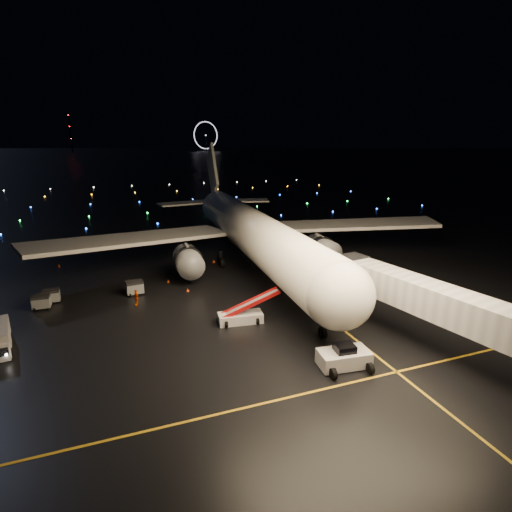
{
  "coord_description": "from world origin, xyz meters",
  "views": [
    {
      "loc": [
        -10.03,
        -34.3,
        19.36
      ],
      "look_at": [
        7.1,
        12.0,
        5.0
      ],
      "focal_mm": 28.0,
      "sensor_mm": 36.0,
      "label": 1
    }
  ],
  "objects_px": {
    "airliner": "(245,205)",
    "crew_c": "(136,297)",
    "baggage_cart_0": "(135,288)",
    "baggage_cart_1": "(51,296)",
    "baggage_cart_2": "(41,302)",
    "belt_loader": "(240,308)",
    "pushback_tug": "(344,355)"
  },
  "relations": [
    {
      "from": "airliner",
      "to": "crew_c",
      "type": "height_order",
      "value": "airliner"
    },
    {
      "from": "crew_c",
      "to": "baggage_cart_0",
      "type": "height_order",
      "value": "crew_c"
    },
    {
      "from": "baggage_cart_1",
      "to": "baggage_cart_2",
      "type": "distance_m",
      "value": 1.94
    },
    {
      "from": "crew_c",
      "to": "baggage_cart_2",
      "type": "xyz_separation_m",
      "value": [
        -10.7,
        2.81,
        -0.15
      ]
    },
    {
      "from": "crew_c",
      "to": "baggage_cart_0",
      "type": "relative_size",
      "value": 0.93
    },
    {
      "from": "pushback_tug",
      "to": "crew_c",
      "type": "distance_m",
      "value": 26.25
    },
    {
      "from": "airliner",
      "to": "baggage_cart_1",
      "type": "relative_size",
      "value": 34.33
    },
    {
      "from": "pushback_tug",
      "to": "baggage_cart_0",
      "type": "bearing_deg",
      "value": 129.66
    },
    {
      "from": "crew_c",
      "to": "baggage_cart_2",
      "type": "height_order",
      "value": "crew_c"
    },
    {
      "from": "pushback_tug",
      "to": "crew_c",
      "type": "relative_size",
      "value": 2.3
    },
    {
      "from": "baggage_cart_0",
      "to": "baggage_cart_2",
      "type": "distance_m",
      "value": 10.82
    },
    {
      "from": "baggage_cart_1",
      "to": "pushback_tug",
      "type": "bearing_deg",
      "value": -45.19
    },
    {
      "from": "belt_loader",
      "to": "baggage_cart_1",
      "type": "relative_size",
      "value": 3.69
    },
    {
      "from": "baggage_cart_0",
      "to": "baggage_cart_2",
      "type": "height_order",
      "value": "baggage_cart_0"
    },
    {
      "from": "airliner",
      "to": "crew_c",
      "type": "xyz_separation_m",
      "value": [
        -18.63,
        -13.32,
        -8.4
      ]
    },
    {
      "from": "airliner",
      "to": "crew_c",
      "type": "bearing_deg",
      "value": -141.42
    },
    {
      "from": "airliner",
      "to": "baggage_cart_2",
      "type": "height_order",
      "value": "airliner"
    },
    {
      "from": "crew_c",
      "to": "baggage_cart_2",
      "type": "bearing_deg",
      "value": -119.69
    },
    {
      "from": "airliner",
      "to": "belt_loader",
      "type": "relative_size",
      "value": 9.31
    },
    {
      "from": "baggage_cart_0",
      "to": "baggage_cart_1",
      "type": "distance_m",
      "value": 9.93
    },
    {
      "from": "baggage_cart_0",
      "to": "baggage_cart_1",
      "type": "height_order",
      "value": "baggage_cart_0"
    },
    {
      "from": "baggage_cart_1",
      "to": "baggage_cart_2",
      "type": "xyz_separation_m",
      "value": [
        -0.88,
        -1.73,
        0.01
      ]
    },
    {
      "from": "baggage_cart_0",
      "to": "baggage_cart_2",
      "type": "xyz_separation_m",
      "value": [
        -10.78,
        -0.93,
        -0.07
      ]
    },
    {
      "from": "airliner",
      "to": "baggage_cart_2",
      "type": "distance_m",
      "value": 32.31
    },
    {
      "from": "pushback_tug",
      "to": "baggage_cart_2",
      "type": "xyz_separation_m",
      "value": [
        -26.89,
        23.47,
        -0.25
      ]
    },
    {
      "from": "baggage_cart_0",
      "to": "baggage_cart_1",
      "type": "bearing_deg",
      "value": 169.43
    },
    {
      "from": "belt_loader",
      "to": "baggage_cart_0",
      "type": "height_order",
      "value": "belt_loader"
    },
    {
      "from": "crew_c",
      "to": "baggage_cart_1",
      "type": "relative_size",
      "value": 1.02
    },
    {
      "from": "pushback_tug",
      "to": "baggage_cart_0",
      "type": "height_order",
      "value": "pushback_tug"
    },
    {
      "from": "belt_loader",
      "to": "baggage_cart_0",
      "type": "distance_m",
      "value": 16.4
    },
    {
      "from": "airliner",
      "to": "crew_c",
      "type": "relative_size",
      "value": 33.76
    },
    {
      "from": "airliner",
      "to": "crew_c",
      "type": "distance_m",
      "value": 24.4
    }
  ]
}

